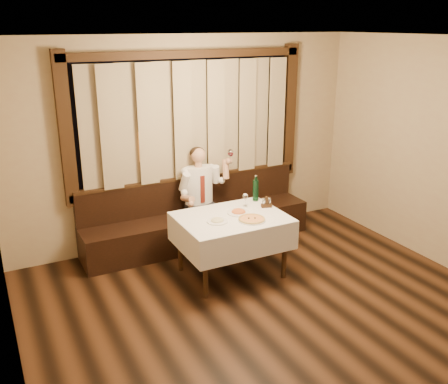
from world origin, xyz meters
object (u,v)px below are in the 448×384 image
pizza (252,219)px  pasta_cream (217,219)px  green_bottle (256,190)px  seated_man (201,190)px  dining_table (232,225)px  banquette (197,222)px  cruet_caddy (266,203)px  pasta_red (239,210)px

pizza → pasta_cream: (-0.38, 0.14, 0.02)m
green_bottle → seated_man: (-0.50, 0.59, -0.10)m
dining_table → banquette: bearing=90.0°
banquette → cruet_caddy: size_ratio=22.81×
pasta_cream → cruet_caddy: 0.78m
cruet_caddy → pizza: bearing=-125.2°
pasta_red → cruet_caddy: size_ratio=1.97×
banquette → seated_man: size_ratio=2.33×
dining_table → green_bottle: 0.68m
pizza → pasta_red: pasta_red is taller
banquette → dining_table: bearing=-90.0°
dining_table → pizza: (0.15, -0.22, 0.12)m
dining_table → pasta_cream: size_ratio=5.19×
pasta_cream → green_bottle: 0.88m
pizza → green_bottle: 0.69m
dining_table → seated_man: (0.03, 0.93, 0.15)m
pizza → seated_man: bearing=95.7°
pasta_cream → cruet_caddy: bearing=11.9°
banquette → green_bottle: 1.04m
dining_table → seated_man: size_ratio=0.93×
seated_man → banquette: bearing=110.6°
pasta_red → pasta_cream: size_ratio=1.13×
pizza → pasta_red: 0.27m
pasta_red → pizza: bearing=-83.8°
banquette → pasta_red: 1.09m
pizza → cruet_caddy: 0.48m
green_bottle → pasta_cream: bearing=-150.7°
dining_table → cruet_caddy: bearing=8.6°
pasta_cream → pizza: bearing=-20.0°
pasta_red → seated_man: seated_man is taller
pizza → cruet_caddy: bearing=38.0°
dining_table → pasta_cream: (-0.23, -0.08, 0.14)m
banquette → green_bottle: size_ratio=9.37×
green_bottle → banquette: bearing=128.1°
cruet_caddy → seated_man: bearing=136.9°
dining_table → pasta_cream: pasta_cream is taller
pasta_cream → banquette: bearing=78.3°
pizza → cruet_caddy: size_ratio=2.33×
pasta_red → cruet_caddy: (0.41, 0.03, 0.01)m
pasta_red → pasta_cream: bearing=-159.6°
pizza → pasta_red: bearing=96.2°
banquette → pasta_red: bearing=-83.0°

